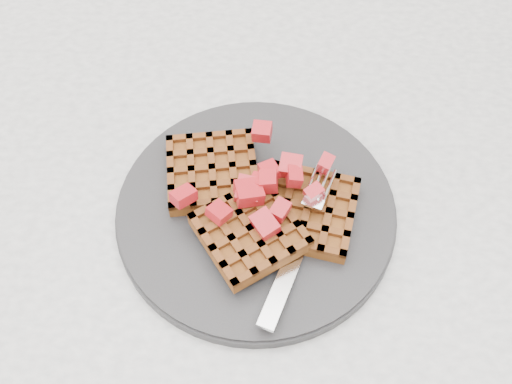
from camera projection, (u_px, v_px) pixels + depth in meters
ground at (305, 381)px, 1.22m from camera, size 4.00×4.00×0.00m
table at (342, 238)px, 0.69m from camera, size 1.20×0.80×0.75m
plate at (256, 210)px, 0.57m from camera, size 0.28×0.28×0.02m
waffles at (256, 202)px, 0.55m from camera, size 0.20×0.18×0.03m
strawberry_pile at (256, 184)px, 0.53m from camera, size 0.15×0.15×0.02m
fork at (302, 238)px, 0.54m from camera, size 0.09×0.18×0.02m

